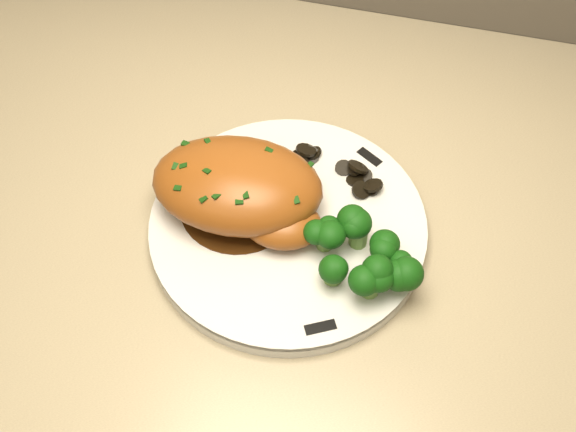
% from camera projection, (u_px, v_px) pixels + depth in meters
% --- Properties ---
extents(counter, '(1.86, 0.64, 0.92)m').
position_uv_depth(counter, '(294.00, 356.00, 1.07)').
color(counter, brown).
rests_on(counter, ground).
extents(plate, '(0.31, 0.31, 0.02)m').
position_uv_depth(plate, '(288.00, 227.00, 0.71)').
color(plate, silver).
rests_on(plate, counter).
extents(rim_accent_0, '(0.03, 0.02, 0.00)m').
position_uv_depth(rim_accent_0, '(369.00, 157.00, 0.75)').
color(rim_accent_0, black).
rests_on(rim_accent_0, plate).
extents(rim_accent_1, '(0.01, 0.03, 0.00)m').
position_uv_depth(rim_accent_1, '(175.00, 195.00, 0.72)').
color(rim_accent_1, black).
rests_on(rim_accent_1, plate).
extents(rim_accent_2, '(0.03, 0.02, 0.00)m').
position_uv_depth(rim_accent_2, '(320.00, 327.00, 0.64)').
color(rim_accent_2, black).
rests_on(rim_accent_2, plate).
extents(gravy_pool, '(0.12, 0.12, 0.00)m').
position_uv_depth(gravy_pool, '(239.00, 205.00, 0.72)').
color(gravy_pool, '#331B09').
rests_on(gravy_pool, plate).
extents(chicken_breast, '(0.18, 0.12, 0.06)m').
position_uv_depth(chicken_breast, '(242.00, 189.00, 0.69)').
color(chicken_breast, '#934C19').
rests_on(chicken_breast, plate).
extents(mushroom_pile, '(0.08, 0.06, 0.02)m').
position_uv_depth(mushroom_pile, '(335.00, 180.00, 0.73)').
color(mushroom_pile, black).
rests_on(mushroom_pile, plate).
extents(broccoli_florets, '(0.10, 0.08, 0.04)m').
position_uv_depth(broccoli_florets, '(363.00, 254.00, 0.66)').
color(broccoli_florets, olive).
rests_on(broccoli_florets, plate).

